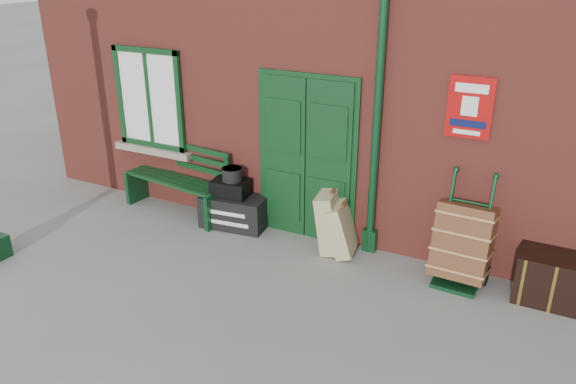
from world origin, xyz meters
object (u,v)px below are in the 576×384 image
Objects in this scene: porter_trolley at (463,242)px; houdini_trunk at (235,211)px; dark_trunk at (554,279)px; bench at (179,177)px.

houdini_trunk is at bearing -178.51° from porter_trolley.
houdini_trunk is 0.71× the size of porter_trolley.
houdini_trunk is 3.20m from porter_trolley.
houdini_trunk is 4.21m from dark_trunk.
bench reaches higher than houdini_trunk.
bench is 1.35× the size of porter_trolley.
houdini_trunk is (1.03, -0.08, -0.30)m from bench.
porter_trolley reaches higher than bench.
houdini_trunk is at bearing 2.70° from bench.
porter_trolley is (4.22, -0.11, -0.03)m from bench.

